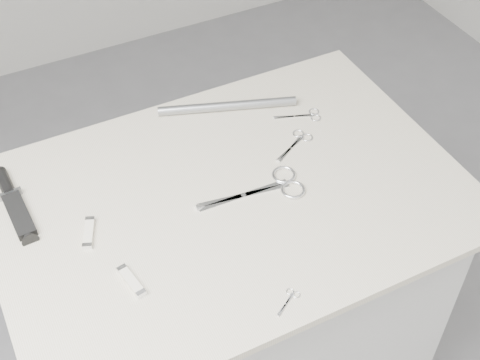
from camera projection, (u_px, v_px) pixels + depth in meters
name	position (u px, v px, depth m)	size (l,w,h in m)	color
plinth	(232.00, 317.00, 1.76)	(0.90, 0.60, 0.90)	silver
display_board	(230.00, 198.00, 1.43)	(1.00, 0.70, 0.02)	beige
large_shears	(273.00, 187.00, 1.44)	(0.24, 0.10, 0.01)	silver
embroidery_scissors_a	(297.00, 141.00, 1.54)	(0.12, 0.08, 0.00)	silver
embroidery_scissors_b	(306.00, 116.00, 1.61)	(0.11, 0.07, 0.00)	silver
tiny_scissors	(289.00, 299.00, 1.24)	(0.06, 0.05, 0.00)	silver
sheathed_knife	(12.00, 200.00, 1.40)	(0.05, 0.21, 0.03)	black
pocket_knife_a	(131.00, 281.00, 1.26)	(0.03, 0.08, 0.01)	silver
pocket_knife_b	(89.00, 233.00, 1.34)	(0.05, 0.08, 0.01)	silver
metal_rail	(227.00, 106.00, 1.62)	(0.02, 0.02, 0.34)	gray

